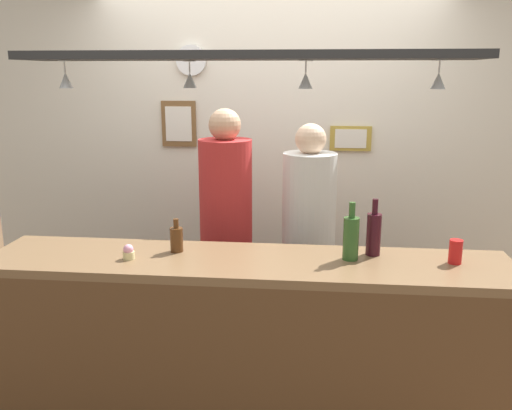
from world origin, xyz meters
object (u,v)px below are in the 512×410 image
at_px(drink_can, 456,252).
at_px(picture_frame_caricature, 179,124).
at_px(person_left_red_shirt, 226,215).
at_px(wall_clock, 191,60).
at_px(person_right_white_patterned_shirt, 309,226).
at_px(bottle_champagne_green, 351,237).
at_px(bottle_beer_brown_stubby, 177,239).
at_px(picture_frame_lower_pair, 351,138).
at_px(cupcake, 129,252).
at_px(bottle_wine_dark_red, 374,233).

distance_m(drink_can, picture_frame_caricature, 2.25).
relative_size(person_left_red_shirt, wall_clock, 7.87).
bearing_deg(drink_can, person_right_white_patterned_shirt, 136.16).
height_order(bottle_champagne_green, bottle_beer_brown_stubby, bottle_champagne_green).
height_order(bottle_beer_brown_stubby, wall_clock, wall_clock).
bearing_deg(person_right_white_patterned_shirt, wall_clock, 143.68).
relative_size(person_left_red_shirt, picture_frame_lower_pair, 5.77).
bearing_deg(wall_clock, person_right_white_patterned_shirt, -36.32).
bearing_deg(wall_clock, drink_can, -39.94).
bearing_deg(cupcake, wall_clock, 89.00).
relative_size(bottle_champagne_green, drink_can, 2.46).
height_order(cupcake, picture_frame_caricature, picture_frame_caricature).
bearing_deg(picture_frame_lower_pair, person_left_red_shirt, -141.46).
bearing_deg(person_left_red_shirt, picture_frame_lower_pair, 38.54).
bearing_deg(person_right_white_patterned_shirt, picture_frame_lower_pair, 66.30).
xyz_separation_m(drink_can, picture_frame_lower_pair, (-0.45, 1.36, 0.40)).
bearing_deg(picture_frame_caricature, bottle_beer_brown_stubby, -77.32).
relative_size(drink_can, picture_frame_caricature, 0.36).
distance_m(bottle_champagne_green, drink_can, 0.52).
xyz_separation_m(bottle_champagne_green, drink_can, (0.52, -0.01, -0.06)).
bearing_deg(bottle_beer_brown_stubby, cupcake, -146.09).
bearing_deg(picture_frame_caricature, person_right_white_patterned_shirt, -33.46).
bearing_deg(bottle_beer_brown_stubby, picture_frame_lower_pair, 53.44).
bearing_deg(cupcake, bottle_wine_dark_red, 9.09).
xyz_separation_m(bottle_champagne_green, bottle_wine_dark_red, (0.12, 0.09, -0.00)).
height_order(person_right_white_patterned_shirt, drink_can, person_right_white_patterned_shirt).
bearing_deg(drink_can, person_left_red_shirt, 150.96).
bearing_deg(person_right_white_patterned_shirt, cupcake, -138.20).
xyz_separation_m(bottle_beer_brown_stubby, bottle_wine_dark_red, (1.03, 0.06, 0.05)).
distance_m(person_left_red_shirt, wall_clock, 1.23).
distance_m(bottle_beer_brown_stubby, picture_frame_lower_pair, 1.69).
xyz_separation_m(person_left_red_shirt, cupcake, (-0.37, -0.81, 0.01)).
xyz_separation_m(bottle_beer_brown_stubby, wall_clock, (-0.19, 1.32, 0.95)).
bearing_deg(drink_can, bottle_champagne_green, 179.36).
distance_m(person_right_white_patterned_shirt, picture_frame_caricature, 1.32).
relative_size(person_right_white_patterned_shirt, bottle_wine_dark_red, 5.48).
distance_m(picture_frame_lower_pair, wall_clock, 1.30).
bearing_deg(bottle_champagne_green, bottle_beer_brown_stubby, 178.05).
relative_size(bottle_beer_brown_stubby, wall_clock, 0.82).
bearing_deg(person_right_white_patterned_shirt, person_left_red_shirt, 180.00).
bearing_deg(bottle_beer_brown_stubby, picture_frame_caricature, 102.68).
height_order(bottle_beer_brown_stubby, picture_frame_caricature, picture_frame_caricature).
distance_m(person_right_white_patterned_shirt, drink_can, 1.02).
relative_size(bottle_beer_brown_stubby, bottle_wine_dark_red, 0.60).
xyz_separation_m(bottle_champagne_green, picture_frame_lower_pair, (0.07, 1.35, 0.34)).
relative_size(person_left_red_shirt, picture_frame_caricature, 5.09).
relative_size(drink_can, picture_frame_lower_pair, 0.41).
bearing_deg(drink_can, cupcake, -176.25).
xyz_separation_m(bottle_beer_brown_stubby, drink_can, (1.43, -0.04, -0.01)).
relative_size(bottle_champagne_green, bottle_wine_dark_red, 1.00).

